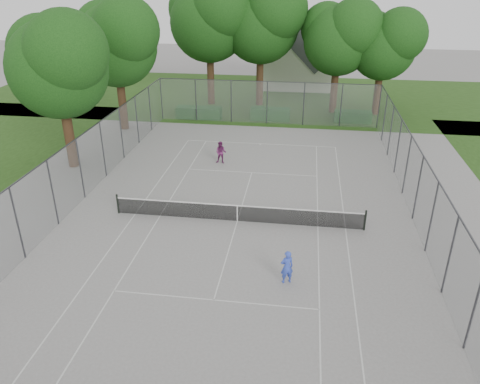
# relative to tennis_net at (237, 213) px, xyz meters

# --- Properties ---
(ground) EXTENTS (120.00, 120.00, 0.00)m
(ground) POSITION_rel_tennis_net_xyz_m (0.00, 0.00, -0.51)
(ground) COLOR slate
(ground) RESTS_ON ground
(grass_far) EXTENTS (60.00, 20.00, 0.00)m
(grass_far) POSITION_rel_tennis_net_xyz_m (0.00, 26.00, -0.51)
(grass_far) COLOR #204112
(grass_far) RESTS_ON ground
(court_markings) EXTENTS (11.03, 23.83, 0.01)m
(court_markings) POSITION_rel_tennis_net_xyz_m (0.00, 0.00, -0.50)
(court_markings) COLOR beige
(court_markings) RESTS_ON ground
(tennis_net) EXTENTS (12.87, 0.10, 1.10)m
(tennis_net) POSITION_rel_tennis_net_xyz_m (0.00, 0.00, 0.00)
(tennis_net) COLOR black
(tennis_net) RESTS_ON ground
(perimeter_fence) EXTENTS (18.08, 34.08, 3.52)m
(perimeter_fence) POSITION_rel_tennis_net_xyz_m (0.00, 0.00, 1.30)
(perimeter_fence) COLOR #38383D
(perimeter_fence) RESTS_ON ground
(tree_far_left) EXTENTS (8.05, 7.35, 11.57)m
(tree_far_left) POSITION_rel_tennis_net_xyz_m (-5.73, 22.53, 7.44)
(tree_far_left) COLOR #352013
(tree_far_left) RESTS_ON ground
(tree_far_midleft) EXTENTS (7.90, 7.22, 11.36)m
(tree_far_midleft) POSITION_rel_tennis_net_xyz_m (-1.12, 22.83, 7.30)
(tree_far_midleft) COLOR #352013
(tree_far_midleft) RESTS_ON ground
(tree_far_midright) EXTENTS (6.78, 6.19, 9.74)m
(tree_far_midright) POSITION_rel_tennis_net_xyz_m (5.67, 21.24, 6.18)
(tree_far_midright) COLOR #352013
(tree_far_midright) RESTS_ON ground
(tree_far_right) EXTENTS (6.30, 5.75, 9.05)m
(tree_far_right) POSITION_rel_tennis_net_xyz_m (9.41, 21.05, 5.71)
(tree_far_right) COLOR #352013
(tree_far_right) RESTS_ON ground
(tree_side_back) EXTENTS (7.09, 6.47, 10.19)m
(tree_side_back) POSITION_rel_tennis_net_xyz_m (-11.19, 13.95, 6.49)
(tree_side_back) COLOR #352013
(tree_side_back) RESTS_ON ground
(tree_side_front) EXTENTS (6.87, 6.27, 9.88)m
(tree_side_front) POSITION_rel_tennis_net_xyz_m (-11.67, 5.83, 6.27)
(tree_side_front) COLOR #352013
(tree_side_front) RESTS_ON ground
(hedge_left) EXTENTS (3.87, 1.16, 0.97)m
(hedge_left) POSITION_rel_tennis_net_xyz_m (-5.94, 17.71, -0.03)
(hedge_left) COLOR #164516
(hedge_left) RESTS_ON ground
(hedge_mid) EXTENTS (3.33, 0.95, 1.05)m
(hedge_mid) POSITION_rel_tennis_net_xyz_m (0.21, 18.00, 0.01)
(hedge_mid) COLOR #164516
(hedge_mid) RESTS_ON ground
(hedge_right) EXTENTS (3.06, 1.12, 0.92)m
(hedge_right) POSITION_rel_tennis_net_xyz_m (7.17, 18.44, -0.05)
(hedge_right) COLOR #164516
(hedge_right) RESTS_ON ground
(house) EXTENTS (7.61, 5.90, 9.47)m
(house) POSITION_rel_tennis_net_xyz_m (2.00, 31.07, 3.30)
(house) COLOR silver
(house) RESTS_ON ground
(girl_player) EXTENTS (0.65, 0.55, 1.51)m
(girl_player) POSITION_rel_tennis_net_xyz_m (2.76, -4.82, 0.24)
(girl_player) COLOR blue
(girl_player) RESTS_ON ground
(woman_player) EXTENTS (0.77, 0.62, 1.50)m
(woman_player) POSITION_rel_tennis_net_xyz_m (-2.23, 7.74, 0.24)
(woman_player) COLOR #682257
(woman_player) RESTS_ON ground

